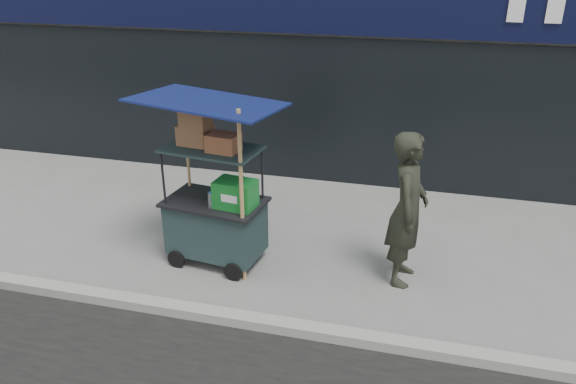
# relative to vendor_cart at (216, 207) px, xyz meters

# --- Properties ---
(ground) EXTENTS (80.00, 80.00, 0.00)m
(ground) POSITION_rel_vendor_cart_xyz_m (1.27, -0.98, -0.77)
(ground) COLOR slate
(ground) RESTS_ON ground
(curb) EXTENTS (80.00, 0.18, 0.12)m
(curb) POSITION_rel_vendor_cart_xyz_m (1.27, -1.18, -0.71)
(curb) COLOR gray
(curb) RESTS_ON ground
(vendor_cart) EXTENTS (1.75, 1.34, 2.18)m
(vendor_cart) POSITION_rel_vendor_cart_xyz_m (0.00, 0.00, 0.00)
(vendor_cart) COLOR black
(vendor_cart) RESTS_ON ground
(vendor_man) EXTENTS (0.50, 0.71, 1.87)m
(vendor_man) POSITION_rel_vendor_cart_xyz_m (2.31, 0.16, 0.17)
(vendor_man) COLOR black
(vendor_man) RESTS_ON ground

